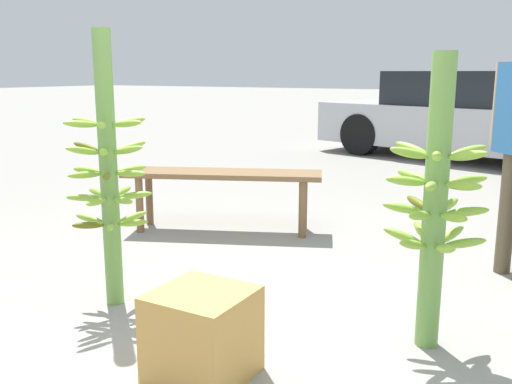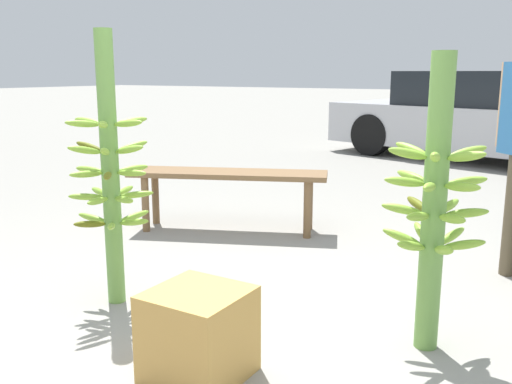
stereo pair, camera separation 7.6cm
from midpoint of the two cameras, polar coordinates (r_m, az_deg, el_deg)
The scene contains 6 objects.
ground_plane at distance 2.87m, azimuth -2.20°, elevation -14.45°, with size 80.00×80.00×0.00m, color gray.
banana_stalk_left at distance 3.18m, azimuth -13.70°, elevation 2.01°, with size 0.46×0.45×1.50m.
banana_stalk_center at distance 2.70m, azimuth 18.19°, elevation -1.08°, with size 0.47×0.47×1.37m.
market_bench at distance 4.61m, azimuth -2.38°, elevation 1.18°, with size 1.61×0.96×0.49m.
parked_car at distance 9.14m, azimuth 21.72°, elevation 7.03°, with size 4.47×2.82×1.29m.
produce_crate at distance 2.48m, azimuth -4.88°, elevation -13.99°, with size 0.39×0.39×0.39m.
Camera 2 is at (1.47, -2.12, 1.28)m, focal length 40.00 mm.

